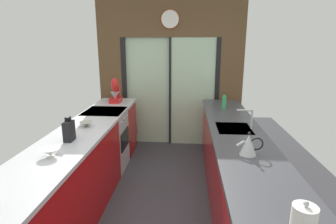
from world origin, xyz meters
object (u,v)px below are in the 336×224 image
kettle (249,145)px  soap_bottle (224,102)px  oven_range (106,140)px  knife_block (69,131)px  mixing_bowl_mid (51,152)px  mixing_bowl_far (86,124)px  stand_mixer (116,93)px

kettle → soap_bottle: (-0.00, 1.76, 0.01)m
oven_range → knife_block: 1.38m
knife_block → soap_bottle: knife_block is taller
oven_range → mixing_bowl_mid: size_ratio=5.42×
oven_range → knife_block: bearing=-89.2°
mixing_bowl_far → stand_mixer: bearing=90.0°
oven_range → mixing_bowl_mid: mixing_bowl_mid is taller
mixing_bowl_far → soap_bottle: soap_bottle is taller
oven_range → kettle: size_ratio=3.80×
mixing_bowl_mid → mixing_bowl_far: bearing=90.0°
oven_range → kettle: 2.40m
mixing_bowl_mid → stand_mixer: 2.26m
mixing_bowl_mid → knife_block: knife_block is taller
oven_range → kettle: (1.80, -1.49, 0.56)m
mixing_bowl_far → knife_block: 0.48m
mixing_bowl_mid → mixing_bowl_far: (-0.00, 0.88, -0.01)m
knife_block → soap_bottle: (1.78, 1.53, -0.00)m
mixing_bowl_far → oven_range: bearing=91.4°
mixing_bowl_mid → mixing_bowl_far: size_ratio=1.05×
knife_block → kettle: 1.80m
oven_range → mixing_bowl_far: (0.02, -0.78, 0.50)m
mixing_bowl_mid → kettle: (1.78, 0.17, 0.06)m
kettle → soap_bottle: bearing=90.1°
mixing_bowl_mid → mixing_bowl_far: mixing_bowl_mid is taller
stand_mixer → kettle: stand_mixer is taller
mixing_bowl_mid → soap_bottle: size_ratio=0.68×
oven_range → mixing_bowl_mid: 1.74m
stand_mixer → soap_bottle: 1.81m
kettle → stand_mixer: bearing=130.6°
mixing_bowl_mid → oven_range: bearing=90.6°
mixing_bowl_far → kettle: 1.92m
mixing_bowl_mid → stand_mixer: bearing=90.0°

